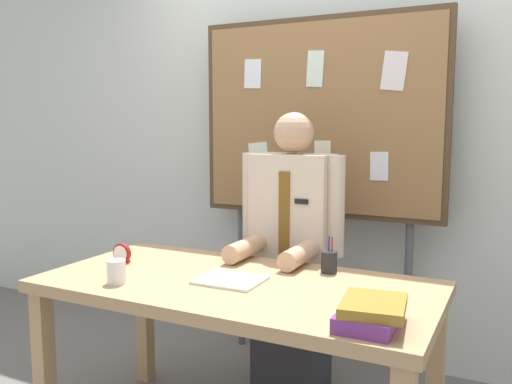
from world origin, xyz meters
name	(u,v)px	position (x,y,z in m)	size (l,w,h in m)	color
back_wall	(331,131)	(0.00, 1.17, 1.35)	(6.40, 0.08, 2.70)	silver
desk	(237,302)	(0.00, 0.00, 0.66)	(1.63, 0.80, 0.75)	tan
person	(292,265)	(0.00, 0.59, 0.68)	(0.55, 0.56, 1.45)	#2D2D33
bulletin_board	(319,122)	(0.00, 0.96, 1.40)	(1.40, 0.09, 1.97)	#4C3823
book_stack	(371,313)	(0.62, -0.24, 0.79)	(0.23, 0.26, 0.09)	#72337F
open_notebook	(230,280)	(-0.02, -0.02, 0.75)	(0.26, 0.22, 0.01)	silver
desk_clock	(122,254)	(-0.62, 0.02, 0.79)	(0.09, 0.04, 0.09)	maroon
coffee_mug	(116,272)	(-0.42, -0.25, 0.80)	(0.08, 0.08, 0.10)	white
pen_holder	(329,262)	(0.30, 0.29, 0.80)	(0.07, 0.07, 0.16)	#262626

